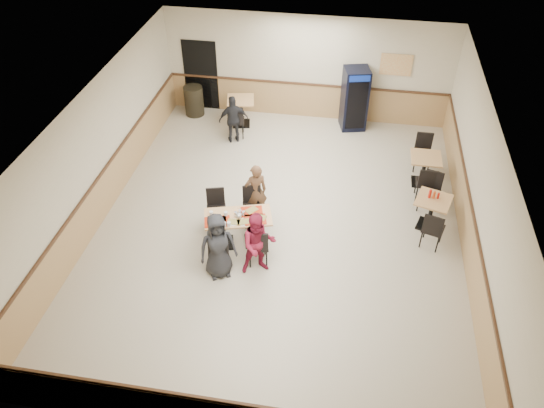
% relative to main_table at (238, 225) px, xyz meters
% --- Properties ---
extents(ground, '(10.00, 10.00, 0.00)m').
position_rel_main_table_xyz_m(ground, '(0.76, 0.68, -0.50)').
color(ground, beige).
rests_on(ground, ground).
extents(room_shell, '(10.00, 10.00, 10.00)m').
position_rel_main_table_xyz_m(room_shell, '(2.54, 3.23, 0.08)').
color(room_shell, silver).
rests_on(room_shell, ground).
extents(main_table, '(1.53, 1.05, 0.75)m').
position_rel_main_table_xyz_m(main_table, '(0.00, 0.00, 0.00)').
color(main_table, black).
rests_on(main_table, ground).
extents(main_chairs, '(1.63, 1.91, 0.95)m').
position_rel_main_table_xyz_m(main_chairs, '(-0.05, -0.01, -0.02)').
color(main_chairs, black).
rests_on(main_chairs, ground).
extents(diner_woman_left, '(0.87, 0.75, 1.50)m').
position_rel_main_table_xyz_m(diner_woman_left, '(-0.20, -0.94, 0.25)').
color(diner_woman_left, black).
rests_on(diner_woman_left, ground).
extents(diner_woman_right, '(0.85, 0.75, 1.44)m').
position_rel_main_table_xyz_m(diner_woman_right, '(0.57, -0.72, 0.23)').
color(diner_woman_right, maroon).
rests_on(diner_woman_right, ground).
extents(diner_man_opposite, '(0.61, 0.53, 1.41)m').
position_rel_main_table_xyz_m(diner_man_opposite, '(0.20, 0.94, 0.21)').
color(diner_man_opposite, brown).
rests_on(diner_man_opposite, ground).
extents(lone_diner, '(0.86, 0.59, 1.35)m').
position_rel_main_table_xyz_m(lone_diner, '(-1.00, 3.98, 0.18)').
color(lone_diner, black).
rests_on(lone_diner, ground).
extents(tabletop_clutter, '(1.31, 0.89, 0.12)m').
position_rel_main_table_xyz_m(tabletop_clutter, '(-0.03, -0.08, 0.27)').
color(tabletop_clutter, '#B5250C').
rests_on(tabletop_clutter, main_table).
extents(side_table_near, '(0.90, 0.90, 0.77)m').
position_rel_main_table_xyz_m(side_table_near, '(4.06, 1.23, 0.01)').
color(side_table_near, black).
rests_on(side_table_near, ground).
extents(side_table_near_chair_south, '(0.57, 0.57, 0.97)m').
position_rel_main_table_xyz_m(side_table_near_chair_south, '(4.06, 0.62, -0.01)').
color(side_table_near_chair_south, black).
rests_on(side_table_near_chair_south, ground).
extents(side_table_near_chair_north, '(0.57, 0.57, 0.97)m').
position_rel_main_table_xyz_m(side_table_near_chair_north, '(4.06, 1.84, -0.01)').
color(side_table_near_chair_north, black).
rests_on(side_table_near_chair_north, ground).
extents(side_table_far, '(0.72, 0.72, 0.77)m').
position_rel_main_table_xyz_m(side_table_far, '(3.99, 2.85, 0.02)').
color(side_table_far, black).
rests_on(side_table_far, ground).
extents(side_table_far_chair_south, '(0.46, 0.46, 0.98)m').
position_rel_main_table_xyz_m(side_table_far_chair_south, '(3.99, 2.23, -0.01)').
color(side_table_far_chair_south, black).
rests_on(side_table_far_chair_south, ground).
extents(side_table_far_chair_north, '(0.46, 0.46, 0.98)m').
position_rel_main_table_xyz_m(side_table_far_chair_north, '(3.99, 3.47, -0.01)').
color(side_table_far_chair_north, black).
rests_on(side_table_far_chair_north, ground).
extents(condiment_caddy, '(0.23, 0.06, 0.20)m').
position_rel_main_table_xyz_m(condiment_caddy, '(4.03, 1.28, 0.36)').
color(condiment_caddy, red).
rests_on(condiment_caddy, side_table_near).
extents(back_table, '(0.88, 0.88, 0.80)m').
position_rel_main_table_xyz_m(back_table, '(-1.00, 4.88, 0.03)').
color(back_table, black).
rests_on(back_table, ground).
extents(back_table_chair_lone, '(0.55, 0.55, 1.01)m').
position_rel_main_table_xyz_m(back_table_chair_lone, '(-1.00, 4.25, 0.01)').
color(back_table_chair_lone, black).
rests_on(back_table_chair_lone, ground).
extents(pepsi_cooler, '(0.81, 0.81, 1.77)m').
position_rel_main_table_xyz_m(pepsi_cooler, '(2.15, 5.28, 0.39)').
color(pepsi_cooler, black).
rests_on(pepsi_cooler, ground).
extents(trash_bin, '(0.55, 0.55, 0.87)m').
position_rel_main_table_xyz_m(trash_bin, '(-2.48, 5.23, -0.06)').
color(trash_bin, black).
rests_on(trash_bin, ground).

